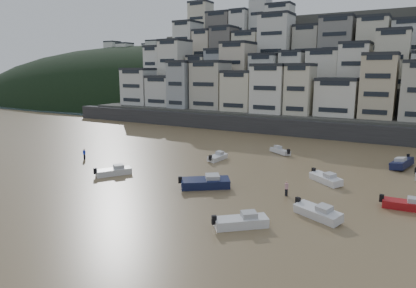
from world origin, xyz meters
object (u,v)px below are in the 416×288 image
Objects in this scene: boat_b at (318,211)px; boat_f at (218,156)px; boat_a at (241,220)px; boat_d at (407,203)px; boat_e at (326,177)px; boat_i at (402,162)px; person_pink at (286,188)px; person_blue at (84,154)px; boat_j at (114,170)px; boat_c at (205,181)px; boat_h at (280,150)px.

boat_b is 25.25m from boat_f.
boat_a is at bearing -109.44° from boat_b.
boat_e reaches higher than boat_d.
boat_i is 3.59× the size of person_pink.
person_pink reaches higher than boat_f.
boat_e is 3.01× the size of person_blue.
boat_f is at bearing 166.18° from boat_b.
boat_j is 23.39m from person_pink.
boat_f is at bearing 75.57° from boat_c.
boat_h is (-7.05, 30.94, -0.11)m from boat_a.
boat_j is (-8.22, -14.59, 0.07)m from boat_f.
person_blue is (-44.37, -19.76, 0.02)m from boat_i.
person_pink is at bearing -174.28° from boat_d.
boat_f is at bearing 157.38° from boat_d.
boat_c is 3.70× the size of person_blue.
boat_a is at bearing -143.80° from boat_f.
boat_b is 1.01× the size of boat_e.
boat_d is 0.80× the size of boat_i.
person_pink is (-2.73, -7.31, 0.16)m from boat_e.
boat_a is 0.83× the size of boat_c.
boat_j is at bearing 90.41° from boat_h.
boat_a is 33.09m from boat_i.
boat_i is (25.61, 9.53, 0.22)m from boat_f.
boat_f is at bearing 28.63° from person_blue.
boat_c is at bearing -7.26° from person_blue.
boat_h is 2.63× the size of person_pink.
boat_a reaches higher than boat_j.
boat_j is at bearing -41.41° from boat_i.
boat_b is at bearing -8.42° from person_blue.
boat_f is 2.66× the size of person_pink.
boat_a is at bearing -80.53° from boat_c.
boat_c is 14.43m from boat_f.
boat_e reaches higher than boat_j.
boat_c is at bearing -103.37° from boat_e.
boat_i reaches higher than boat_b.
person_blue reaches higher than boat_f.
boat_i is at bearing 11.75° from boat_c.
boat_e is 15.51m from boat_i.
boat_a is 0.86× the size of boat_i.
boat_f is at bearing -56.49° from boat_i.
boat_i reaches higher than boat_f.
boat_e is (-9.29, 5.21, 0.04)m from boat_d.
boat_i reaches higher than boat_d.
person_blue is at bearing 70.17° from boat_h.
person_pink reaches higher than boat_h.
boat_c reaches higher than person_pink.
boat_b is 1.16× the size of boat_h.
boat_j is at bearing -175.12° from boat_d.
boat_d is at bearing 3.13° from boat_a.
boat_e is 0.84× the size of boat_i.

